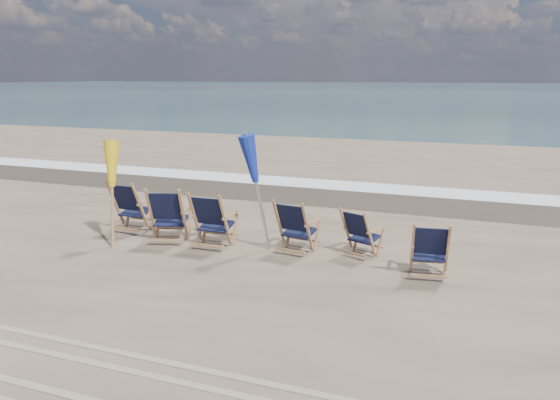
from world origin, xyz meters
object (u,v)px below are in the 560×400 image
(beach_chair_0, at_px, (140,208))
(beach_chair_2, at_px, (225,222))
(umbrella_blue, at_px, (259,163))
(beach_chair_4, at_px, (369,236))
(beach_chair_1, at_px, (183,216))
(beach_chair_3, at_px, (307,229))
(beach_chair_5, at_px, (448,252))
(umbrella_yellow, at_px, (110,170))

(beach_chair_0, distance_m, beach_chair_2, 2.10)
(beach_chair_2, bearing_deg, umbrella_blue, -161.90)
(beach_chair_0, bearing_deg, beach_chair_4, -178.84)
(beach_chair_0, xyz_separation_m, beach_chair_4, (4.63, 0.04, -0.10))
(beach_chair_1, distance_m, beach_chair_2, 0.91)
(beach_chair_4, xyz_separation_m, umbrella_blue, (-1.97, -0.19, 1.18))
(beach_chair_2, height_order, beach_chair_3, beach_chair_2)
(beach_chair_4, distance_m, umbrella_blue, 2.30)
(beach_chair_3, bearing_deg, beach_chair_5, 179.93)
(beach_chair_1, bearing_deg, beach_chair_2, 159.17)
(beach_chair_2, relative_size, umbrella_blue, 0.51)
(beach_chair_5, relative_size, umbrella_blue, 0.44)
(beach_chair_2, relative_size, beach_chair_5, 1.15)
(beach_chair_1, relative_size, beach_chair_5, 1.17)
(beach_chair_3, xyz_separation_m, beach_chair_5, (2.39, -0.33, -0.03))
(beach_chair_4, distance_m, umbrella_yellow, 4.83)
(beach_chair_0, height_order, beach_chair_1, beach_chair_1)
(beach_chair_4, bearing_deg, umbrella_blue, 28.07)
(umbrella_yellow, distance_m, umbrella_blue, 2.76)
(beach_chair_3, bearing_deg, beach_chair_0, 5.45)
(beach_chair_0, xyz_separation_m, umbrella_blue, (2.66, -0.15, 1.08))
(beach_chair_1, xyz_separation_m, beach_chair_3, (2.41, 0.15, -0.05))
(beach_chair_0, distance_m, umbrella_blue, 2.88)
(beach_chair_1, distance_m, beach_chair_3, 2.41)
(beach_chair_4, relative_size, umbrella_yellow, 0.45)
(beach_chair_3, xyz_separation_m, umbrella_yellow, (-3.58, -0.68, 0.94))
(beach_chair_5, height_order, umbrella_blue, umbrella_blue)
(beach_chair_4, height_order, beach_chair_5, beach_chair_5)
(beach_chair_1, height_order, beach_chair_4, beach_chair_1)
(beach_chair_1, bearing_deg, umbrella_yellow, 8.05)
(beach_chair_5, height_order, umbrella_yellow, umbrella_yellow)
(beach_chair_2, height_order, umbrella_yellow, umbrella_yellow)
(beach_chair_2, bearing_deg, umbrella_yellow, 10.43)
(beach_chair_1, distance_m, umbrella_blue, 1.85)
(beach_chair_2, relative_size, beach_chair_4, 1.23)
(beach_chair_0, relative_size, umbrella_blue, 0.51)
(beach_chair_5, bearing_deg, umbrella_yellow, -4.79)
(beach_chair_2, bearing_deg, beach_chair_4, -173.01)
(umbrella_blue, bearing_deg, beach_chair_2, -159.82)
(beach_chair_2, height_order, beach_chair_5, beach_chair_2)
(beach_chair_0, relative_size, beach_chair_1, 0.98)
(beach_chair_0, relative_size, beach_chair_4, 1.23)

